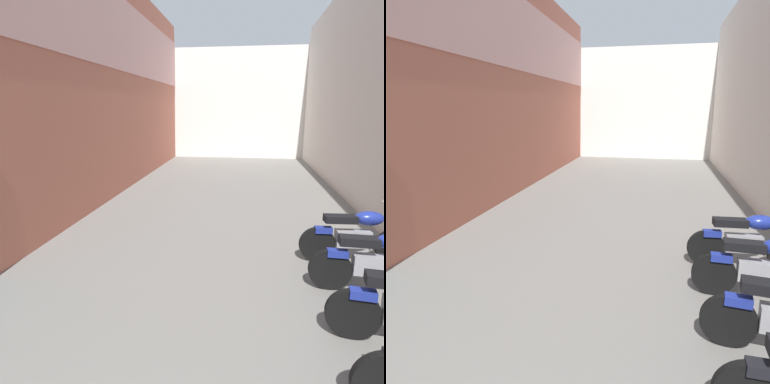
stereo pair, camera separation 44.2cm
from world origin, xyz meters
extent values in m
plane|color=slate|center=(0.00, 8.29, 0.00)|extent=(36.57, 36.57, 0.00)
cube|color=#B76651|center=(-3.50, 10.29, 3.25)|extent=(0.40, 20.57, 6.49)
cube|color=#DBA39E|center=(-3.29, 10.29, 4.68)|extent=(0.04, 20.57, 2.08)
cube|color=silver|center=(0.00, 21.57, 2.76)|extent=(9.61, 2.00, 5.51)
cube|color=black|center=(1.81, 4.42, 0.56)|extent=(0.28, 0.15, 0.10)
cylinder|color=black|center=(1.73, 5.48, 0.30)|extent=(0.61, 0.16, 0.60)
cube|color=black|center=(2.08, 5.44, 0.76)|extent=(0.54, 0.29, 0.12)
cube|color=navy|center=(1.81, 5.47, 0.56)|extent=(0.30, 0.17, 0.10)
cylinder|color=black|center=(1.73, 6.63, 0.30)|extent=(0.60, 0.11, 0.60)
cube|color=#9E9EA3|center=(2.30, 6.60, 0.42)|extent=(0.57, 0.23, 0.28)
cube|color=black|center=(2.07, 6.61, 0.76)|extent=(0.53, 0.24, 0.12)
cube|color=navy|center=(1.81, 6.63, 0.56)|extent=(0.29, 0.15, 0.10)
cylinder|color=black|center=(1.73, 7.62, 0.30)|extent=(0.60, 0.12, 0.60)
cube|color=#9E9EA3|center=(2.30, 7.67, 0.42)|extent=(0.57, 0.24, 0.28)
ellipsoid|color=navy|center=(2.53, 7.68, 0.78)|extent=(0.50, 0.30, 0.24)
cube|color=black|center=(2.07, 7.65, 0.76)|extent=(0.54, 0.26, 0.12)
cube|color=navy|center=(1.81, 7.63, 0.56)|extent=(0.29, 0.16, 0.10)
camera|label=1|loc=(0.49, 1.64, 2.56)|focal=33.58mm
camera|label=2|loc=(0.93, 1.73, 2.56)|focal=33.58mm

